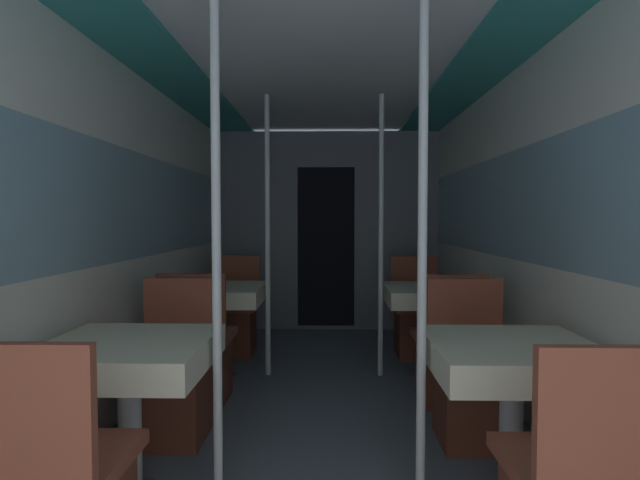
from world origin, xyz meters
TOP-DOWN VIEW (x-y plane):
  - wall_left at (-1.28, 1.86)m, footprint 0.05×6.52m
  - wall_right at (1.28, 1.86)m, footprint 0.05×6.52m
  - ceiling_panel at (0.00, 1.86)m, footprint 2.57×6.52m
  - bulkhead_far at (0.00, 4.20)m, footprint 2.52×0.09m
  - dining_table_left_0 at (-0.85, 0.73)m, footprint 0.71×0.71m
  - chair_left_far_0 at (-0.85, 1.33)m, footprint 0.44×0.44m
  - support_pole_left_0 at (-0.45, 0.73)m, footprint 0.04×0.04m
  - dining_table_left_1 at (-0.85, 2.51)m, footprint 0.71×0.71m
  - chair_left_near_1 at (-0.85, 1.91)m, footprint 0.44×0.44m
  - chair_left_far_1 at (-0.85, 3.11)m, footprint 0.44×0.44m
  - support_pole_left_1 at (-0.45, 2.51)m, footprint 0.04×0.04m
  - dining_table_right_0 at (0.85, 0.73)m, footprint 0.71×0.71m
  - chair_right_far_0 at (0.85, 1.33)m, footprint 0.44×0.44m
  - support_pole_right_0 at (0.45, 0.73)m, footprint 0.04×0.04m
  - dining_table_right_1 at (0.85, 2.51)m, footprint 0.71×0.71m
  - chair_right_near_1 at (0.85, 1.91)m, footprint 0.44×0.44m
  - chair_right_far_1 at (0.85, 3.11)m, footprint 0.44×0.44m
  - support_pole_right_1 at (0.45, 2.51)m, footprint 0.04×0.04m

SIDE VIEW (x-z plane):
  - chair_left_far_0 at x=-0.85m, z-range -0.16..0.74m
  - chair_left_near_1 at x=-0.85m, z-range -0.16..0.74m
  - chair_left_far_1 at x=-0.85m, z-range -0.16..0.74m
  - chair_right_far_0 at x=0.85m, z-range -0.16..0.74m
  - chair_right_near_1 at x=0.85m, z-range -0.16..0.74m
  - chair_right_far_1 at x=0.85m, z-range -0.16..0.74m
  - dining_table_left_0 at x=-0.85m, z-range 0.26..0.98m
  - dining_table_left_1 at x=-0.85m, z-range 0.26..0.98m
  - dining_table_right_0 at x=0.85m, z-range 0.26..0.98m
  - dining_table_right_1 at x=0.85m, z-range 0.26..0.98m
  - bulkhead_far at x=0.00m, z-range -0.01..2.23m
  - support_pole_left_0 at x=-0.45m, z-range 0.00..2.23m
  - support_pole_left_1 at x=-0.45m, z-range 0.00..2.23m
  - support_pole_right_0 at x=0.45m, z-range 0.00..2.23m
  - support_pole_right_1 at x=0.45m, z-range 0.00..2.23m
  - wall_left at x=-1.28m, z-range 0.03..2.27m
  - wall_right at x=1.28m, z-range 0.03..2.27m
  - ceiling_panel at x=0.00m, z-range 2.24..2.31m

